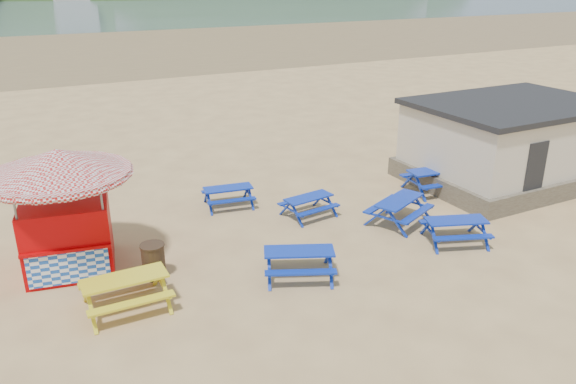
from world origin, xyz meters
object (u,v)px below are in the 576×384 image
picnic_table_blue_a (228,197)px  litter_bin (153,261)px  amenity_block (509,142)px  picnic_table_yellow (126,293)px  picnic_table_blue_b (309,206)px  ice_cream_kiosk (62,195)px

picnic_table_blue_a → litter_bin: bearing=-125.3°
picnic_table_blue_a → amenity_block: bearing=-4.0°
picnic_table_blue_a → litter_bin: litter_bin is taller
picnic_table_yellow → amenity_block: size_ratio=0.27×
picnic_table_blue_b → litter_bin: litter_bin is taller
picnic_table_blue_b → ice_cream_kiosk: bearing=172.6°
picnic_table_yellow → litter_bin: litter_bin is taller
picnic_table_yellow → litter_bin: bearing=50.2°
picnic_table_yellow → picnic_table_blue_a: bearing=46.7°
picnic_table_blue_a → picnic_table_blue_b: bearing=-35.4°
picnic_table_blue_b → ice_cream_kiosk: size_ratio=0.41×
picnic_table_blue_a → picnic_table_blue_b: 2.92m
picnic_table_blue_a → amenity_block: size_ratio=0.25×
ice_cream_kiosk → picnic_table_yellow: bearing=-62.2°
picnic_table_blue_a → ice_cream_kiosk: 6.17m
ice_cream_kiosk → litter_bin: (1.88, -1.61, -1.68)m
ice_cream_kiosk → amenity_block: (16.30, -0.45, -0.60)m
picnic_table_yellow → ice_cream_kiosk: size_ratio=0.45×
picnic_table_blue_b → amenity_block: amenity_block is taller
litter_bin → picnic_table_blue_a: bearing=45.4°
ice_cream_kiosk → picnic_table_blue_a: bearing=31.1°
ice_cream_kiosk → litter_bin: ice_cream_kiosk is taller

